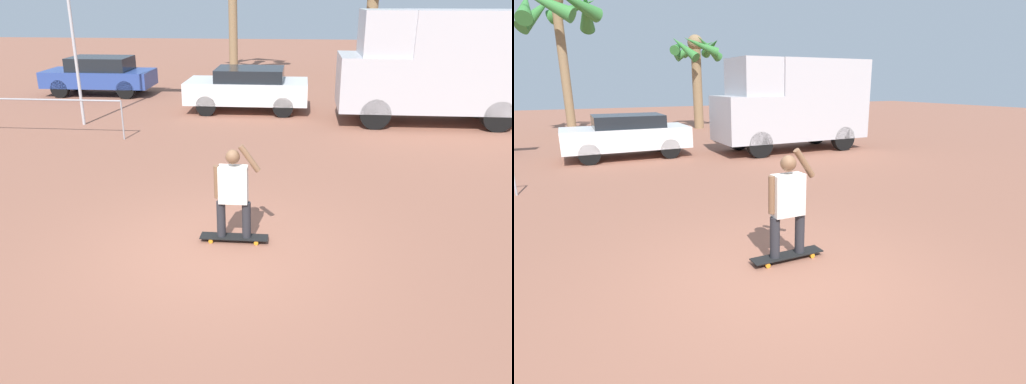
# 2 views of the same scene
# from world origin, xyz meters

# --- Properties ---
(ground_plane) EXTENTS (80.00, 80.00, 0.00)m
(ground_plane) POSITION_xyz_m (0.00, 0.00, 0.00)
(ground_plane) COLOR #935B47
(skateboard) EXTENTS (1.08, 0.24, 0.09)m
(skateboard) POSITION_xyz_m (0.24, 0.37, 0.07)
(skateboard) COLOR black
(skateboard) RESTS_ON ground_plane
(person_skateboarder) EXTENTS (0.72, 0.22, 1.53)m
(person_skateboarder) POSITION_xyz_m (0.24, 0.37, 0.90)
(person_skateboarder) COLOR #28282D
(person_skateboarder) RESTS_ON skateboard
(camper_van) EXTENTS (5.60, 2.17, 3.30)m
(camper_van) POSITION_xyz_m (5.28, 8.86, 1.79)
(camper_van) COLOR black
(camper_van) RESTS_ON ground_plane
(parked_car_white) EXTENTS (4.04, 1.93, 1.43)m
(parked_car_white) POSITION_xyz_m (-0.55, 10.04, 0.77)
(parked_car_white) COLOR black
(parked_car_white) RESTS_ON ground_plane
(parked_car_blue) EXTENTS (4.17, 1.81, 1.45)m
(parked_car_blue) POSITION_xyz_m (-6.65, 12.54, 0.78)
(parked_car_blue) COLOR black
(parked_car_blue) RESTS_ON ground_plane
(plaza_railing_segment) EXTENTS (4.92, 0.05, 1.08)m
(plaza_railing_segment) POSITION_xyz_m (-5.98, 6.14, 0.92)
(plaza_railing_segment) COLOR #99999E
(plaza_railing_segment) RESTS_ON ground_plane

